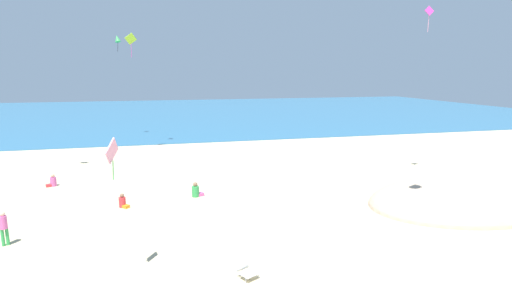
% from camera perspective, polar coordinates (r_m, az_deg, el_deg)
% --- Properties ---
extents(ground_plane, '(120.00, 120.00, 0.00)m').
position_cam_1_polar(ground_plane, '(23.51, -2.96, -5.08)').
color(ground_plane, '#C6B58C').
extents(ocean_water, '(120.00, 60.00, 0.05)m').
position_cam_1_polar(ocean_water, '(68.66, -10.60, 5.68)').
color(ocean_water, teal).
rests_on(ocean_water, ground_plane).
extents(dune_mound, '(9.73, 6.81, 2.48)m').
position_cam_1_polar(dune_mound, '(23.41, 26.69, -6.39)').
color(dune_mound, '#C4A88B').
rests_on(dune_mound, ground_plane).
extents(beach_chair_far_right, '(0.77, 0.79, 0.62)m').
position_cam_1_polar(beach_chair_far_right, '(13.89, -1.30, -15.91)').
color(beach_chair_far_right, white).
rests_on(beach_chair_far_right, ground_plane).
extents(person_0, '(0.72, 0.54, 0.81)m').
position_cam_1_polar(person_0, '(22.36, -8.38, -5.26)').
color(person_0, green).
rests_on(person_0, ground_plane).
extents(person_1, '(0.35, 0.35, 1.39)m').
position_cam_1_polar(person_1, '(18.73, -31.87, -8.62)').
color(person_1, green).
rests_on(person_1, ground_plane).
extents(person_2, '(0.60, 0.61, 0.71)m').
position_cam_1_polar(person_2, '(21.50, -18.17, -6.51)').
color(person_2, red).
rests_on(person_2, ground_plane).
extents(person_3, '(0.66, 0.49, 0.74)m').
position_cam_1_polar(person_3, '(26.94, -26.62, -3.55)').
color(person_3, '#D8599E').
rests_on(person_3, ground_plane).
extents(kite_pink, '(0.33, 0.81, 1.33)m').
position_cam_1_polar(kite_pink, '(13.19, -19.56, 0.25)').
color(kite_pink, pink).
extents(kite_lime, '(0.94, 0.39, 1.91)m').
position_cam_1_polar(kite_lime, '(35.22, -17.16, 15.05)').
color(kite_lime, '#99DB33').
extents(kite_magenta, '(0.61, 0.21, 1.52)m').
position_cam_1_polar(kite_magenta, '(27.42, 23.12, 17.77)').
color(kite_magenta, '#DB3DA8').
extents(kite_green, '(0.85, 0.90, 1.65)m').
position_cam_1_polar(kite_green, '(43.95, -18.87, 14.99)').
color(kite_green, green).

